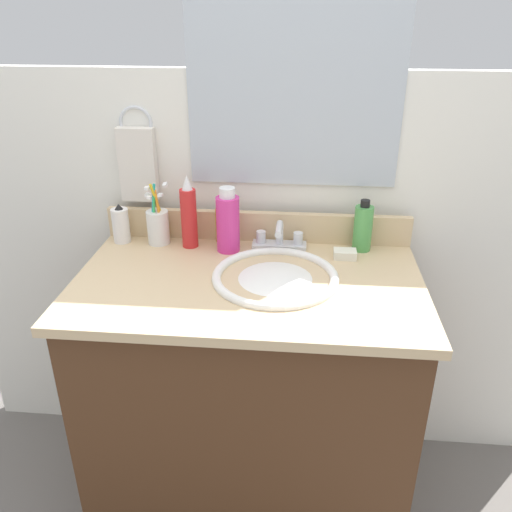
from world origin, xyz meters
TOP-DOWN VIEW (x-y plane):
  - ground_plane at (0.00, 0.00)m, footprint 6.00×6.00m
  - vanity_cabinet at (0.00, 0.00)m, footprint 0.88×0.50m
  - countertop at (0.00, 0.00)m, footprint 0.92×0.54m
  - backsplash at (0.00, 0.26)m, footprint 0.92×0.02m
  - back_wall at (0.00, 0.32)m, footprint 2.02×0.04m
  - mirror_panel at (0.10, 0.30)m, footprint 0.60×0.01m
  - towel_ring at (-0.36, 0.30)m, footprint 0.10×0.01m
  - hand_towel at (-0.36, 0.28)m, footprint 0.11×0.04m
  - sink_basin at (0.07, 0.01)m, footprint 0.34×0.34m
  - faucet at (0.07, 0.21)m, footprint 0.16×0.10m
  - bottle_lotion_white at (-0.41, 0.21)m, footprint 0.05×0.05m
  - bottle_oil_amber at (-0.10, 0.24)m, footprint 0.04×0.04m
  - bottle_toner_green at (0.31, 0.22)m, footprint 0.05×0.05m
  - bottle_spray_red at (-0.19, 0.20)m, footprint 0.05×0.05m
  - bottle_soap_pink at (-0.08, 0.18)m, footprint 0.07×0.07m
  - cup_white_ceramic at (-0.29, 0.21)m, footprint 0.07×0.07m
  - soap_bar at (0.26, 0.16)m, footprint 0.06×0.04m

SIDE VIEW (x-z plane):
  - ground_plane at x=0.00m, z-range 0.00..0.00m
  - vanity_cabinet at x=0.00m, z-range 0.00..0.78m
  - back_wall at x=0.00m, z-range 0.00..1.30m
  - sink_basin at x=0.07m, z-range 0.72..0.83m
  - countertop at x=0.00m, z-range 0.78..0.81m
  - soap_bar at x=0.26m, z-range 0.81..0.83m
  - faucet at x=0.07m, z-range 0.79..0.88m
  - backsplash at x=0.00m, z-range 0.81..0.90m
  - bottle_lotion_white at x=-0.41m, z-range 0.80..0.92m
  - bottle_oil_amber at x=-0.10m, z-range 0.80..0.93m
  - cup_white_ceramic at x=-0.29m, z-range 0.77..0.96m
  - bottle_toner_green at x=0.31m, z-range 0.80..0.95m
  - bottle_soap_pink at x=-0.08m, z-range 0.80..0.99m
  - bottle_spray_red at x=-0.19m, z-range 0.80..1.01m
  - hand_towel at x=-0.36m, z-range 0.92..1.14m
  - towel_ring at x=-0.36m, z-range 1.10..1.20m
  - mirror_panel at x=0.10m, z-range 0.98..1.54m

